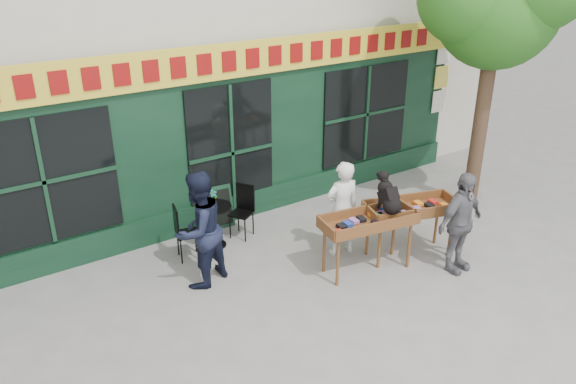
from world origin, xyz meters
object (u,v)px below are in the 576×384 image
dog (389,192)px  bistro_table (214,218)px  book_cart_center (368,224)px  man_right (460,223)px  book_cart_right (411,211)px  woman (342,209)px  man_left (199,230)px

dog → bistro_table: size_ratio=0.79×
book_cart_center → bistro_table: size_ratio=2.08×
man_right → bistro_table: size_ratio=2.19×
book_cart_center → book_cart_right: 0.89m
woman → book_cart_right: woman is taller
dog → man_left: (-2.69, 1.19, -0.37)m
woman → book_cart_right: size_ratio=1.02×
book_cart_right → book_cart_center: bearing=-166.4°
book_cart_right → man_left: bearing=176.7°
dog → woman: 0.91m
book_cart_center → dog: 0.59m
woman → bistro_table: (-1.64, 1.39, -0.28)m
book_cart_right → man_right: 0.81m
book_cart_right → dog: bearing=-163.1°
book_cart_right → bistro_table: bearing=157.3°
man_right → bistro_table: man_right is taller
book_cart_center → dog: size_ratio=2.64×
woman → man_left: size_ratio=0.90×
man_right → woman: bearing=126.1°
book_cart_center → man_left: bearing=164.0°
dog → bistro_table: (-1.99, 2.09, -0.75)m
dog → book_cart_center: bearing=-178.3°
book_cart_center → man_right: man_right is taller
man_left → book_cart_right: bearing=138.6°
woman → bistro_table: woman is taller
book_cart_right → man_right: man_right is taller
dog → book_cart_right: dog is taller
dog → bistro_table: dog is taller
book_cart_right → man_right: bearing=-51.4°
book_cart_center → man_right: size_ratio=0.95×
man_right → bistro_table: (-2.83, 2.84, -0.29)m
book_cart_center → man_left: man_left is taller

